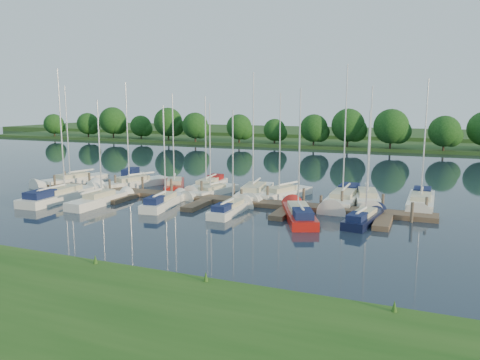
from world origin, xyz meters
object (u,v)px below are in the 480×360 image
at_px(sailboat_n_0, 72,181).
at_px(motorboat, 130,177).
at_px(dock, 208,200).
at_px(sailboat_s_2, 164,203).
at_px(sailboat_n_5, 212,192).

xyz_separation_m(sailboat_n_0, motorboat, (4.85, 4.37, 0.09)).
bearing_deg(motorboat, dock, 136.80).
bearing_deg(sailboat_s_2, sailboat_n_5, 68.88).
height_order(motorboat, sailboat_s_2, sailboat_s_2).
relative_size(sailboat_n_5, sailboat_s_2, 1.01).
xyz_separation_m(sailboat_n_5, sailboat_s_2, (-1.61, -6.58, 0.07)).
xyz_separation_m(dock, sailboat_s_2, (-2.89, -3.21, 0.13)).
distance_m(sailboat_n_0, sailboat_n_5, 17.70).
distance_m(dock, sailboat_n_5, 3.61).
bearing_deg(dock, sailboat_s_2, -132.04).
distance_m(dock, motorboat, 15.99).
bearing_deg(sailboat_n_0, dock, -173.21).
xyz_separation_m(sailboat_n_0, sailboat_s_2, (16.08, -6.33, 0.05)).
height_order(sailboat_n_5, sailboat_s_2, sailboat_n_5).
distance_m(sailboat_n_5, sailboat_s_2, 6.78).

